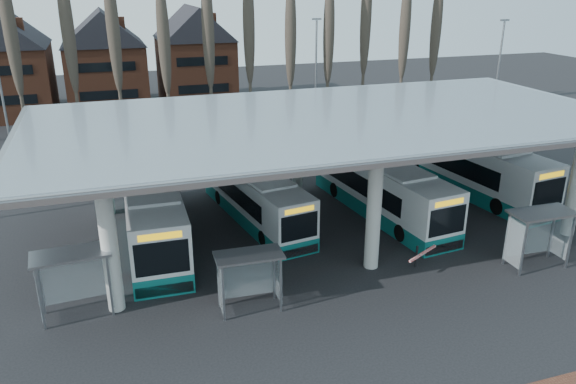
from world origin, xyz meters
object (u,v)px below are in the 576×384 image
object	(u,v)px
bus_2	(381,188)
bus_3	(468,166)
shelter_2	(538,226)
bus_0	(152,210)
shelter_1	(248,268)
bus_1	(255,196)
shelter_0	(72,269)

from	to	relation	value
bus_2	bus_3	world-z (taller)	bus_3
bus_3	shelter_2	distance (m)	10.61
bus_0	shelter_1	world-z (taller)	bus_0
shelter_2	bus_0	bearing A→B (deg)	154.12
bus_3	shelter_1	bearing A→B (deg)	-158.40
bus_0	bus_1	bearing A→B (deg)	9.86
bus_1	bus_2	bearing A→B (deg)	-19.79
shelter_1	shelter_2	xyz separation A→B (m)	(14.23, -0.65, 0.21)
shelter_2	bus_2	bearing A→B (deg)	117.61
bus_1	bus_2	xyz separation A→B (m)	(7.38, -1.44, 0.13)
bus_3	shelter_2	size ratio (longest dim) A/B	4.12
bus_3	shelter_1	distance (m)	19.82
bus_0	shelter_2	size ratio (longest dim) A/B	4.00
bus_0	bus_1	distance (m)	5.96
bus_3	shelter_2	bearing A→B (deg)	-114.36
bus_3	bus_0	bearing A→B (deg)	176.31
bus_0	bus_3	world-z (taller)	bus_3
bus_1	shelter_2	bearing A→B (deg)	-49.16
bus_0	bus_3	xyz separation A→B (m)	(20.58, 1.17, 0.03)
shelter_0	bus_1	bearing A→B (deg)	32.58
bus_1	bus_3	world-z (taller)	bus_3
bus_1	bus_0	bearing A→B (deg)	179.54
shelter_0	shelter_2	xyz separation A→B (m)	(21.20, -2.53, 0.02)
bus_1	shelter_2	size ratio (longest dim) A/B	3.53
bus_2	bus_3	size ratio (longest dim) A/B	0.93
bus_1	shelter_0	size ratio (longest dim) A/B	3.48
bus_3	shelter_2	world-z (taller)	bus_3
bus_0	shelter_0	bearing A→B (deg)	-118.99
bus_2	bus_3	bearing A→B (deg)	7.27
bus_0	bus_2	size ratio (longest dim) A/B	1.04
bus_0	shelter_1	size ratio (longest dim) A/B	4.39
bus_0	bus_2	bearing A→B (deg)	-0.93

